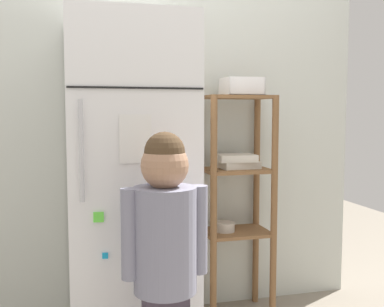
{
  "coord_description": "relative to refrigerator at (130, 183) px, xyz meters",
  "views": [
    {
      "loc": [
        -0.43,
        -2.23,
        1.14
      ],
      "look_at": [
        0.17,
        0.02,
        0.93
      ],
      "focal_mm": 43.48,
      "sensor_mm": 36.0,
      "label": 1
    }
  ],
  "objects": [
    {
      "name": "kitchen_wall_back",
      "position": [
        0.14,
        0.32,
        0.25
      ],
      "size": [
        2.49,
        0.03,
        2.09
      ],
      "primitive_type": "cube",
      "color": "silver",
      "rests_on": "ground"
    },
    {
      "name": "refrigerator",
      "position": [
        0.0,
        0.0,
        0.0
      ],
      "size": [
        0.59,
        0.62,
        1.59
      ],
      "color": "white",
      "rests_on": "ground"
    },
    {
      "name": "child_standing",
      "position": [
        0.07,
        -0.5,
        -0.15
      ],
      "size": [
        0.34,
        0.25,
        1.06
      ],
      "color": "#3F3542",
      "rests_on": "ground"
    },
    {
      "name": "pantry_shelf_unit",
      "position": [
        0.61,
        0.15,
        -0.06
      ],
      "size": [
        0.38,
        0.28,
        1.23
      ],
      "color": "brown",
      "rests_on": "ground"
    },
    {
      "name": "fruit_bin",
      "position": [
        0.65,
        0.16,
        0.47
      ],
      "size": [
        0.2,
        0.19,
        0.1
      ],
      "color": "white",
      "rests_on": "pantry_shelf_unit"
    }
  ]
}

